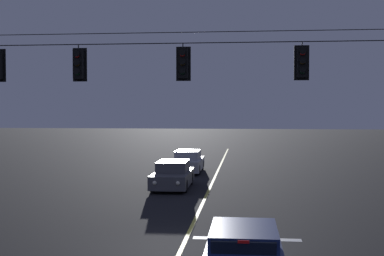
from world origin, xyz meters
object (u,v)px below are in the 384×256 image
Objects in this scene: car_oncoming_trailing at (188,162)px; traffic_light_right_inner at (302,62)px; traffic_light_centre at (183,63)px; traffic_light_left_inner at (78,64)px; car_oncoming_lead at (173,175)px.

traffic_light_right_inner is at bearing -71.41° from car_oncoming_trailing.
traffic_light_centre is 1.00× the size of traffic_light_right_inner.
car_oncoming_trailing is (-5.52, 16.40, -4.92)m from traffic_light_right_inner.
traffic_light_left_inner is 0.28× the size of car_oncoming_lead.
traffic_light_left_inner is 3.50m from traffic_light_centre.
traffic_light_centre is 10.92m from car_oncoming_lead.
car_oncoming_lead and car_oncoming_trailing have the same top height.
traffic_light_centre reaches higher than car_oncoming_lead.
car_oncoming_lead is (-1.71, 9.60, -4.92)m from traffic_light_centre.
car_oncoming_lead is at bearing 100.09° from traffic_light_centre.
traffic_light_left_inner is 1.00× the size of traffic_light_centre.
traffic_light_left_inner and traffic_light_right_inner have the same top height.
traffic_light_centre reaches higher than car_oncoming_trailing.
car_oncoming_lead is 1.00× the size of car_oncoming_trailing.
traffic_light_right_inner is 0.28× the size of car_oncoming_lead.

